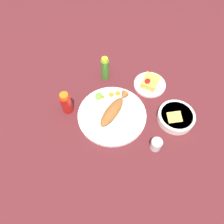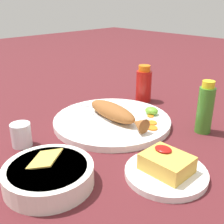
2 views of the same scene
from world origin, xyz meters
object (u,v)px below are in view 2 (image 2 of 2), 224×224
object	(u,v)px
fork_far	(99,108)
salt_cup	(21,136)
hot_sauce_bottle_green	(205,108)
fried_fish	(115,113)
side_plate_fries	(166,173)
guacamole_bowl	(49,174)
hot_sauce_bottle_red	(144,85)
main_plate	(112,121)
fork_near	(88,111)

from	to	relation	value
fork_far	salt_cup	distance (m)	0.29
hot_sauce_bottle_green	salt_cup	size ratio (longest dim) A/B	2.46
fried_fish	salt_cup	bearing A→B (deg)	78.33
fork_far	side_plate_fries	bearing A→B (deg)	139.17
guacamole_bowl	hot_sauce_bottle_red	bearing A→B (deg)	-70.45
hot_sauce_bottle_green	salt_cup	xyz separation A→B (m)	(0.28, 0.40, -0.04)
salt_cup	guacamole_bowl	xyz separation A→B (m)	(-0.19, 0.04, -0.00)
fork_far	main_plate	bearing A→B (deg)	141.96
main_plate	hot_sauce_bottle_green	world-z (taller)	hot_sauce_bottle_green
main_plate	hot_sauce_bottle_red	size ratio (longest dim) A/B	2.65
main_plate	fried_fish	world-z (taller)	fried_fish
main_plate	fried_fish	xyz separation A→B (m)	(-0.01, 0.00, 0.03)
fork_far	side_plate_fries	world-z (taller)	fork_far
fork_near	side_plate_fries	size ratio (longest dim) A/B	1.05
fried_fish	salt_cup	size ratio (longest dim) A/B	3.88
hot_sauce_bottle_green	side_plate_fries	distance (m)	0.26
fork_near	fried_fish	bearing A→B (deg)	-170.57
fried_fish	guacamole_bowl	bearing A→B (deg)	115.63
hot_sauce_bottle_green	side_plate_fries	xyz separation A→B (m)	(-0.05, 0.25, -0.06)
hot_sauce_bottle_green	fried_fish	bearing A→B (deg)	35.82
fork_near	salt_cup	world-z (taller)	salt_cup
fork_far	hot_sauce_bottle_red	distance (m)	0.20
fork_near	hot_sauce_bottle_green	xyz separation A→B (m)	(-0.30, -0.17, 0.05)
fork_far	guacamole_bowl	xyz separation A→B (m)	(-0.21, 0.32, 0.00)
fork_far	guacamole_bowl	size ratio (longest dim) A/B	0.97
fork_far	salt_cup	xyz separation A→B (m)	(-0.02, 0.28, 0.01)
hot_sauce_bottle_red	salt_cup	bearing A→B (deg)	89.64
fork_near	fork_far	xyz separation A→B (m)	(-0.00, -0.05, 0.00)
hot_sauce_bottle_red	hot_sauce_bottle_green	xyz separation A→B (m)	(-0.28, 0.08, 0.01)
main_plate	side_plate_fries	world-z (taller)	main_plate
fried_fish	side_plate_fries	world-z (taller)	fried_fish
hot_sauce_bottle_green	guacamole_bowl	xyz separation A→B (m)	(0.10, 0.44, -0.05)
fork_near	side_plate_fries	world-z (taller)	fork_near
fork_near	guacamole_bowl	world-z (taller)	guacamole_bowl
guacamole_bowl	fork_far	bearing A→B (deg)	-57.41
fork_far	hot_sauce_bottle_red	xyz separation A→B (m)	(-0.02, -0.20, 0.04)
fork_far	hot_sauce_bottle_green	size ratio (longest dim) A/B	1.20
hot_sauce_bottle_red	salt_cup	world-z (taller)	hot_sauce_bottle_red
hot_sauce_bottle_red	fork_near	bearing A→B (deg)	84.55
fork_near	hot_sauce_bottle_red	bearing A→B (deg)	-96.58
side_plate_fries	salt_cup	bearing A→B (deg)	24.52
main_plate	hot_sauce_bottle_green	bearing A→B (deg)	-146.09
main_plate	fried_fish	bearing A→B (deg)	174.33
fork_far	hot_sauce_bottle_red	size ratio (longest dim) A/B	1.35
main_plate	hot_sauce_bottle_red	distance (m)	0.24
hot_sauce_bottle_green	main_plate	bearing A→B (deg)	33.91
hot_sauce_bottle_green	fork_far	bearing A→B (deg)	21.37
side_plate_fries	fork_near	bearing A→B (deg)	-13.20
fried_fish	side_plate_fries	distance (m)	0.28
fork_near	hot_sauce_bottle_green	world-z (taller)	hot_sauce_bottle_green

